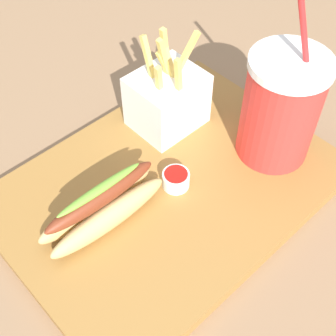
{
  "coord_description": "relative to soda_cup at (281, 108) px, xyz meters",
  "views": [
    {
      "loc": [
        -0.25,
        -0.27,
        0.49
      ],
      "look_at": [
        0.0,
        0.0,
        0.05
      ],
      "focal_mm": 49.25,
      "sensor_mm": 36.0,
      "label": 1
    }
  ],
  "objects": [
    {
      "name": "hot_dog_1",
      "position": [
        -0.24,
        0.06,
        -0.05
      ],
      "size": [
        0.17,
        0.06,
        0.06
      ],
      "color": "tan",
      "rests_on": "food_tray"
    },
    {
      "name": "ground_plane",
      "position": [
        -0.15,
        0.05,
        -0.11
      ],
      "size": [
        2.4,
        2.4,
        0.02
      ],
      "primitive_type": "cube",
      "color": "#8C6B4C"
    },
    {
      "name": "food_tray",
      "position": [
        -0.15,
        0.05,
        -0.09
      ],
      "size": [
        0.43,
        0.31,
        0.02
      ],
      "primitive_type": "cube",
      "color": "olive",
      "rests_on": "ground_plane"
    },
    {
      "name": "ketchup_cup_1",
      "position": [
        -0.14,
        0.04,
        -0.06
      ],
      "size": [
        0.04,
        0.04,
        0.02
      ],
      "color": "white",
      "rests_on": "food_tray"
    },
    {
      "name": "fries_basket",
      "position": [
        -0.07,
        0.14,
        -0.03
      ],
      "size": [
        0.1,
        0.08,
        0.15
      ],
      "color": "white",
      "rests_on": "food_tray"
    },
    {
      "name": "soda_cup",
      "position": [
        0.0,
        0.0,
        0.0
      ],
      "size": [
        0.1,
        0.1,
        0.23
      ],
      "color": "red",
      "rests_on": "food_tray"
    }
  ]
}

